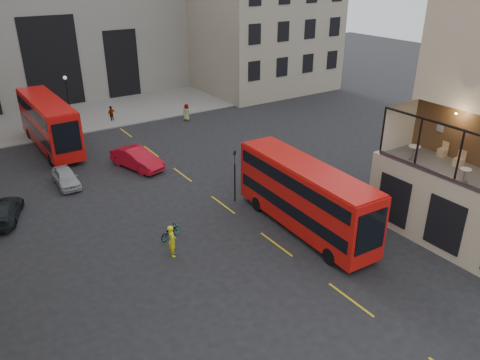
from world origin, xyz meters
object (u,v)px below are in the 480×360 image
pedestrian_b (50,137)px  cafe_chair_d (442,152)px  bicycle (170,232)px  traffic_light_near (235,169)px  car_b (137,159)px  pedestrian_d (187,112)px  cyclist (172,241)px  cafe_chair_c (459,162)px  street_lamp_b (69,106)px  car_a (66,178)px  cafe_table_far (414,151)px  pedestrian_c (111,114)px  car_c (3,211)px  bus_near (305,194)px  cafe_table_mid (465,173)px  bus_far (49,121)px

pedestrian_b → cafe_chair_d: 32.72m
cafe_chair_d → bicycle: bearing=152.5°
traffic_light_near → car_b: size_ratio=0.78×
bicycle → pedestrian_d: size_ratio=0.87×
cyclist → pedestrian_d: (12.40, 21.84, -0.08)m
cafe_chair_c → cafe_chair_d: size_ratio=1.07×
pedestrian_d → cafe_chair_c: cafe_chair_c is taller
street_lamp_b → car_a: size_ratio=1.42×
car_b → pedestrian_d: size_ratio=2.77×
cyclist → car_b: bearing=2.0°
car_a → cafe_table_far: size_ratio=4.38×
car_a → cafe_chair_d: bearing=-44.3°
bicycle → cafe_chair_c: bearing=-143.7°
cafe_chair_c → cafe_chair_d: 1.59m
traffic_light_near → pedestrian_b: traffic_light_near is taller
car_a → car_b: bearing=3.6°
pedestrian_c → cafe_chair_d: size_ratio=1.86×
car_c → cafe_chair_d: cafe_chair_d is taller
street_lamp_b → bus_near: 28.21m
pedestrian_b → cafe_chair_c: bearing=-125.8°
car_b → cafe_chair_c: (11.44, -20.12, 4.08)m
street_lamp_b → cafe_table_mid: street_lamp_b is taller
traffic_light_near → bus_near: bus_near is taller
car_b → pedestrian_c: size_ratio=2.93×
bus_near → cafe_chair_d: cafe_chair_d is taller
traffic_light_near → bus_near: (1.50, -5.45, -0.01)m
cyclist → pedestrian_b: size_ratio=1.24×
bus_near → street_lamp_b: bearing=103.3°
car_a → pedestrian_b: 9.51m
cyclist → cafe_table_far: 14.91m
cafe_table_mid → cafe_table_far: 3.44m
cafe_table_mid → cafe_chair_c: (1.54, 1.33, -0.19)m
car_b → cafe_chair_d: (12.05, -18.65, 4.07)m
pedestrian_b → cafe_table_mid: bearing=-129.2°
bicycle → pedestrian_c: (4.98, 24.03, 0.43)m
bus_far → cafe_chair_c: 32.85m
street_lamp_b → pedestrian_d: (10.83, -3.78, -1.51)m
bus_near → cafe_table_mid: size_ratio=15.06×
street_lamp_b → cyclist: street_lamp_b is taller
car_a → bicycle: 11.38m
cafe_table_mid → cafe_table_far: (0.25, 3.43, 0.09)m
car_b → cyclist: 13.25m
street_lamp_b → car_b: (1.62, -12.76, -1.59)m
pedestrian_b → pedestrian_d: size_ratio=0.88×
cyclist → cafe_chair_c: (14.63, -7.26, 3.93)m
street_lamp_b → pedestrian_c: size_ratio=3.19×
pedestrian_b → bus_near: bearing=-132.9°
car_c → pedestrian_d: size_ratio=2.55×
traffic_light_near → street_lamp_b: size_ratio=0.71×
bus_near → cafe_chair_c: bearing=-39.6°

